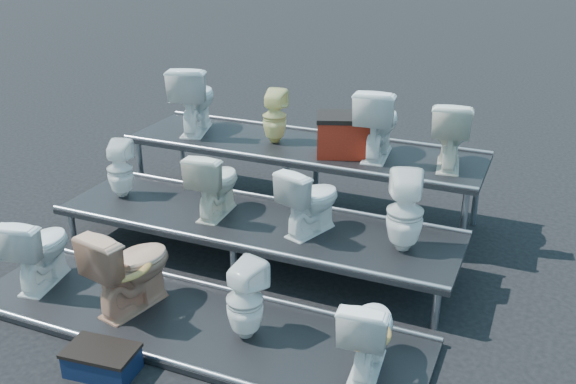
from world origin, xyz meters
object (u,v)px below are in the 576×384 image
at_px(toilet_4, 120,169).
at_px(step_stool, 102,362).
at_px(toilet_3, 368,331).
at_px(toilet_9, 275,116).
at_px(toilet_1, 130,266).
at_px(toilet_5, 215,182).
at_px(toilet_0, 39,248).
at_px(toilet_8, 194,98).
at_px(toilet_6, 310,199).
at_px(toilet_7, 405,212).
at_px(toilet_11, 450,133).
at_px(red_crate, 343,137).
at_px(toilet_2, 245,300).
at_px(toilet_10, 378,122).

relative_size(toilet_4, step_stool, 1.17).
height_order(toilet_3, toilet_9, toilet_9).
distance_m(toilet_1, toilet_5, 1.35).
height_order(toilet_0, toilet_8, toilet_8).
bearing_deg(toilet_6, toilet_7, -160.66).
relative_size(toilet_0, toilet_3, 1.09).
height_order(toilet_3, toilet_11, toilet_11).
distance_m(toilet_3, red_crate, 2.82).
relative_size(toilet_7, toilet_9, 1.21).
xyz_separation_m(toilet_6, toilet_8, (-2.05, 1.30, 0.48)).
xyz_separation_m(toilet_2, step_stool, (-0.86, -0.81, -0.31)).
xyz_separation_m(toilet_1, red_crate, (1.12, 2.51, 0.59)).
bearing_deg(toilet_9, toilet_1, 77.98).
bearing_deg(toilet_10, toilet_5, 38.67).
xyz_separation_m(toilet_10, toilet_11, (0.80, 0.00, -0.03)).
xyz_separation_m(toilet_3, toilet_4, (-3.24, 1.30, 0.38)).
height_order(toilet_5, toilet_11, toilet_11).
bearing_deg(toilet_7, toilet_3, 77.41).
xyz_separation_m(toilet_8, step_stool, (1.12, -3.41, -1.18)).
distance_m(toilet_3, toilet_11, 2.73).
distance_m(toilet_1, step_stool, 0.94).
relative_size(toilet_7, red_crate, 1.34).
bearing_deg(toilet_11, toilet_9, -8.49).
xyz_separation_m(toilet_0, toilet_3, (3.25, 0.00, -0.03)).
relative_size(red_crate, step_stool, 1.05).
height_order(toilet_2, toilet_3, toilet_2).
relative_size(toilet_1, toilet_8, 0.97).
bearing_deg(toilet_11, toilet_8, -8.49).
distance_m(toilet_6, toilet_9, 1.66).
bearing_deg(toilet_9, toilet_2, 102.31).
height_order(toilet_2, red_crate, red_crate).
distance_m(toilet_1, toilet_2, 1.14).
distance_m(toilet_2, step_stool, 1.22).
distance_m(toilet_4, step_stool, 2.58).
bearing_deg(toilet_10, toilet_6, 72.35).
distance_m(toilet_5, red_crate, 1.57).
bearing_deg(toilet_9, toilet_4, 38.62).
bearing_deg(toilet_5, toilet_10, -139.34).
relative_size(toilet_2, step_stool, 1.29).
distance_m(toilet_5, toilet_8, 1.70).
bearing_deg(step_stool, toilet_3, 16.87).
distance_m(toilet_0, toilet_8, 2.74).
bearing_deg(toilet_1, toilet_10, -107.95).
height_order(toilet_9, step_stool, toilet_9).
xyz_separation_m(toilet_0, toilet_9, (1.29, 2.60, 0.74)).
height_order(toilet_1, toilet_4, toilet_4).
relative_size(toilet_0, toilet_1, 0.91).
xyz_separation_m(toilet_4, toilet_8, (0.20, 1.30, 0.50)).
relative_size(toilet_10, step_stool, 1.48).
xyz_separation_m(toilet_6, toilet_7, (0.93, 0.00, 0.04)).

